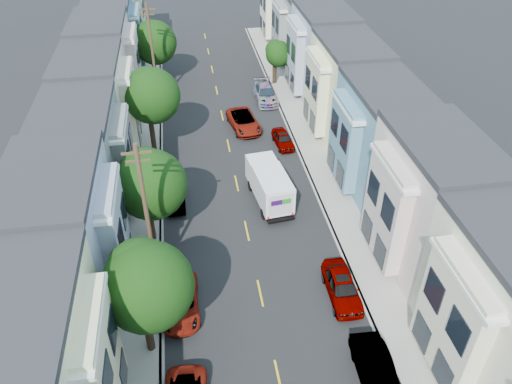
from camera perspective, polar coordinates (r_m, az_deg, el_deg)
The scene contains 24 objects.
ground at distance 31.61m, azimuth 0.48°, elevation -11.49°, with size 160.00×160.00×0.00m, color black.
road_slab at distance 43.05m, azimuth -2.72°, elevation 3.27°, with size 12.00×70.00×0.02m, color black.
curb_left at distance 42.95m, azimuth -10.77°, elevation 2.62°, with size 0.30×70.00×0.15m, color gray.
curb_right at distance 43.93m, azimuth 5.16°, elevation 3.99°, with size 0.30×70.00×0.15m, color gray.
sidewalk_left at distance 43.04m, azimuth -12.49°, elevation 2.46°, with size 2.60×70.00×0.15m, color gray.
sidewalk_right at distance 44.23m, azimuth 6.80°, elevation 4.12°, with size 2.60×70.00×0.15m, color gray.
centerline at distance 43.06m, azimuth -2.72°, elevation 3.26°, with size 0.12×70.00×0.01m, color gold.
townhouse_row_left at distance 43.59m, azimuth -17.44°, elevation 1.90°, with size 5.00×70.00×8.50m, color #5B879C.
townhouse_row_right at distance 45.35m, azimuth 11.45°, elevation 4.38°, with size 5.00×70.00×8.50m, color #5B879C.
tree_b at distance 25.83m, azimuth -12.47°, elevation -10.55°, with size 4.70×4.70×7.28m.
tree_c at distance 33.01m, azimuth -12.06°, elevation 0.79°, with size 4.70×4.70×7.05m.
tree_d at distance 42.85m, azimuth -11.92°, elevation 10.66°, with size 4.70×4.70×7.82m.
tree_e at distance 57.05m, azimuth -11.60°, elevation 16.36°, with size 4.70×4.70×7.06m.
tree_far_r at distance 56.43m, azimuth 2.48°, elevation 15.45°, with size 2.84×2.84×4.90m.
utility_pole_near at distance 29.46m, azimuth -12.30°, elevation -3.00°, with size 1.60×0.26×10.00m.
utility_pole_far at distance 52.35m, azimuth -11.71°, elevation 15.08°, with size 1.60×0.26×10.00m.
fedex_truck at distance 37.74m, azimuth 1.53°, elevation 0.88°, with size 2.25×5.85×2.81m.
lead_sedan at distance 48.05m, azimuth -1.41°, elevation 8.06°, with size 2.43×5.27×1.47m, color black.
parked_left_c at distance 30.60m, azimuth -8.66°, elevation -12.29°, with size 2.19×4.75×1.32m, color silver.
parked_left_d at distance 38.53m, azimuth -9.15°, elevation -0.47°, with size 1.38×3.92×1.31m, color #4A120A.
parked_right_a at distance 27.90m, azimuth 13.57°, elevation -19.44°, with size 1.63×4.63×1.54m, color #535A60.
parked_right_b at distance 31.36m, azimuth 9.81°, elevation -10.65°, with size 1.80×4.71×1.53m, color silver.
parked_right_c at distance 45.39m, azimuth 3.10°, elevation 6.04°, with size 1.47×3.83×1.24m, color black.
parked_right_d at distance 53.49m, azimuth 1.09°, elevation 11.17°, with size 2.14×5.10×1.53m, color #0C1C35.
Camera 1 is at (-3.52, -21.00, 23.36)m, focal length 35.00 mm.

